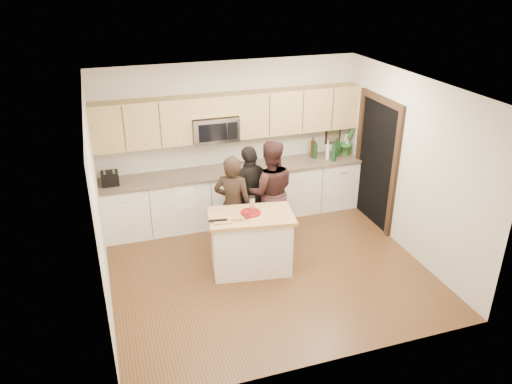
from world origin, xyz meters
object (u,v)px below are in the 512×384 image
object	(u,v)px
toaster	(110,178)
woman_right	(250,194)
island	(251,242)
woman_left	(233,206)
woman_center	(270,192)

from	to	relation	value
toaster	woman_right	distance (m)	2.22
island	woman_left	size ratio (longest dim) A/B	0.81
toaster	woman_left	xyz separation A→B (m)	(1.71, -1.04, -0.25)
island	woman_left	world-z (taller)	woman_left
island	woman_right	xyz separation A→B (m)	(0.27, 0.89, 0.34)
toaster	woman_left	distance (m)	2.02
woman_right	island	bearing A→B (deg)	52.29
woman_center	woman_right	xyz separation A→B (m)	(-0.27, 0.15, -0.05)
woman_center	woman_right	world-z (taller)	woman_center
woman_right	woman_left	bearing A→B (deg)	20.88
island	woman_left	distance (m)	0.66
toaster	woman_center	distance (m)	2.52
toaster	island	bearing A→B (deg)	-41.22
woman_left	woman_right	distance (m)	0.51
woman_left	woman_center	size ratio (longest dim) A/B	0.94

